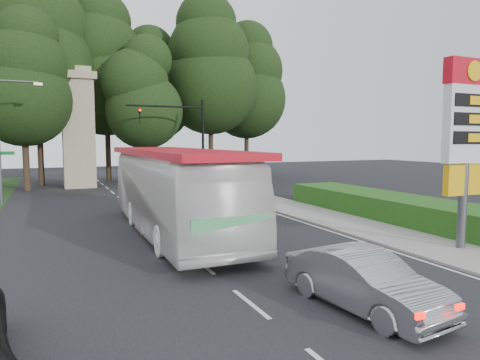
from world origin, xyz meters
name	(u,v)px	position (x,y,z in m)	size (l,w,h in m)	color
ground	(260,312)	(0.00, 0.00, 0.00)	(120.00, 120.00, 0.00)	black
road_surface	(149,222)	(0.00, 12.00, 0.01)	(14.00, 80.00, 0.02)	black
sidewalk_right	(298,210)	(8.50, 12.00, 0.06)	(3.00, 80.00, 0.12)	gray
hedge	(390,207)	(11.50, 8.00, 0.60)	(3.00, 14.00, 1.20)	#214E14
gas_station_pylon	(466,128)	(9.20, 1.99, 4.45)	(2.10, 0.45, 6.85)	#59595E
traffic_signal_mast	(187,132)	(5.68, 24.00, 4.67)	(6.10, 0.35, 7.20)	black
streetlight_signs	(2,133)	(-6.99, 22.01, 4.44)	(2.75, 0.98, 8.00)	#59595E
monument	(78,127)	(-2.00, 30.00, 5.10)	(3.00, 3.00, 10.05)	gray
tree_center_left	(36,47)	(-5.00, 33.00, 12.02)	(10.08, 10.08, 19.80)	#2D2116
tree_center_right	(106,67)	(1.00, 35.00, 11.02)	(9.24, 9.24, 18.15)	#2D2116
tree_east_near	(153,86)	(6.00, 37.00, 9.68)	(8.12, 8.12, 15.95)	#2D2116
tree_east_mid	(210,68)	(11.00, 33.00, 11.35)	(9.52, 9.52, 18.70)	#2D2116
tree_far_east	(247,83)	(16.00, 35.00, 10.35)	(8.68, 8.68, 17.05)	#2D2116
tree_monument_left	(22,80)	(-6.00, 29.00, 8.68)	(7.28, 7.28, 14.30)	#2D2116
tree_monument_right	(144,94)	(3.50, 29.50, 8.01)	(6.72, 6.72, 13.20)	#2D2116
transit_bus	(174,192)	(0.47, 9.05, 1.82)	(3.05, 13.03, 3.63)	white
sedan_silver	(364,281)	(2.31, -0.86, 0.70)	(1.49, 4.27, 1.41)	#9EA2A6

